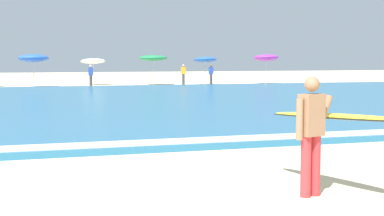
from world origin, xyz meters
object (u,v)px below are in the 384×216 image
at_px(surfer_with_board, 325,124).
at_px(beachgoer_near_row_left, 211,74).
at_px(beach_umbrella_6, 266,58).
at_px(beach_umbrella_4, 153,58).
at_px(beach_umbrella_3, 93,61).
at_px(beachgoer_near_row_right, 91,75).
at_px(beach_umbrella_2, 33,58).
at_px(beach_umbrella_5, 205,60).
at_px(beachgoer_near_row_mid, 183,74).

relative_size(surfer_with_board, beachgoer_near_row_left, 1.75).
xyz_separation_m(surfer_with_board, beach_umbrella_6, (14.97, 34.28, 1.05)).
xyz_separation_m(surfer_with_board, beachgoer_near_row_left, (9.98, 33.29, -0.19)).
bearing_deg(beach_umbrella_4, beach_umbrella_3, 161.59).
xyz_separation_m(surfer_with_board, beach_umbrella_3, (1.53, 36.33, 0.78)).
bearing_deg(beachgoer_near_row_right, beach_umbrella_2, 167.21).
bearing_deg(beach_umbrella_4, surfer_with_board, -99.56).
bearing_deg(beachgoer_near_row_left, beach_umbrella_5, 103.15).
bearing_deg(beach_umbrella_4, beach_umbrella_5, -11.02).
xyz_separation_m(beach_umbrella_6, beachgoer_near_row_mid, (-6.87, 0.04, -1.24)).
height_order(beach_umbrella_6, beachgoer_near_row_left, beach_umbrella_6).
bearing_deg(beachgoer_near_row_mid, surfer_with_board, -103.29).
height_order(beach_umbrella_3, beachgoer_near_row_right, beach_umbrella_3).
height_order(beach_umbrella_3, beachgoer_near_row_left, beach_umbrella_3).
bearing_deg(surfer_with_board, beach_umbrella_4, 80.44).
xyz_separation_m(beach_umbrella_6, beachgoer_near_row_left, (-5.00, -0.99, -1.24)).
bearing_deg(beachgoer_near_row_mid, beach_umbrella_2, -178.87).
relative_size(beach_umbrella_6, beachgoer_near_row_right, 1.53).
xyz_separation_m(beach_umbrella_3, beach_umbrella_5, (8.25, -2.21, 0.12)).
height_order(beach_umbrella_3, beach_umbrella_5, beach_umbrella_5).
relative_size(beach_umbrella_5, beachgoer_near_row_mid, 1.40).
relative_size(beach_umbrella_5, beachgoer_near_row_right, 1.40).
distance_m(surfer_with_board, beachgoer_near_row_right, 33.25).
bearing_deg(beach_umbrella_2, surfer_with_board, -85.13).
height_order(surfer_with_board, beach_umbrella_3, beach_umbrella_3).
bearing_deg(beach_umbrella_5, surfer_with_board, -106.00).
relative_size(beach_umbrella_3, beach_umbrella_4, 0.91).
bearing_deg(beach_umbrella_2, beach_umbrella_5, 0.06).
relative_size(beach_umbrella_6, beachgoer_near_row_mid, 1.53).
bearing_deg(beachgoer_near_row_right, surfer_with_board, -91.63).
distance_m(beach_umbrella_3, beachgoer_near_row_right, 3.30).
bearing_deg(beach_umbrella_4, beach_umbrella_2, -174.95).
height_order(beach_umbrella_5, beachgoer_near_row_mid, beach_umbrella_5).
relative_size(beach_umbrella_3, beachgoer_near_row_left, 1.33).
height_order(beach_umbrella_2, beachgoer_near_row_mid, beach_umbrella_2).
distance_m(surfer_with_board, beachgoer_near_row_mid, 35.27).
distance_m(beach_umbrella_3, beachgoer_near_row_left, 9.03).
height_order(surfer_with_board, beachgoer_near_row_left, surfer_with_board).
bearing_deg(surfer_with_board, beach_umbrella_6, 66.41).
bearing_deg(beach_umbrella_5, beach_umbrella_2, -179.94).
height_order(beach_umbrella_4, beachgoer_near_row_left, beach_umbrella_4).
relative_size(beach_umbrella_4, beach_umbrella_5, 1.04).
bearing_deg(beach_umbrella_2, beach_umbrella_3, 26.60).
distance_m(beachgoer_near_row_left, beachgoer_near_row_right, 9.03).
relative_size(beachgoer_near_row_left, beachgoer_near_row_mid, 1.00).
height_order(beachgoer_near_row_left, beachgoer_near_row_mid, same).
distance_m(beachgoer_near_row_left, beachgoer_near_row_mid, 2.14).
relative_size(beach_umbrella_2, beach_umbrella_3, 1.12).
bearing_deg(beachgoer_near_row_left, surfer_with_board, -106.68).
bearing_deg(beach_umbrella_4, beach_umbrella_6, -3.78).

